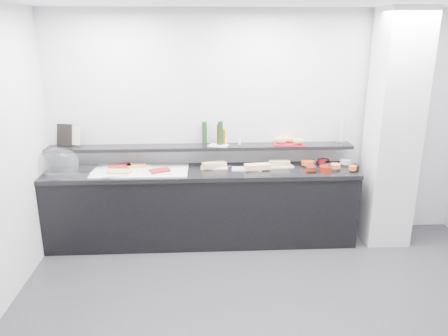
{
  "coord_description": "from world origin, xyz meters",
  "views": [
    {
      "loc": [
        -0.7,
        -3.13,
        2.42
      ],
      "look_at": [
        -0.45,
        1.45,
        1.0
      ],
      "focal_mm": 35.0,
      "sensor_mm": 36.0,
      "label": 1
    }
  ],
  "objects_px": {
    "framed_print": "(65,135)",
    "carafe": "(341,131)",
    "cloche_base": "(73,171)",
    "condiment_tray": "(218,145)",
    "bread_tray": "(289,143)",
    "sandwich_plate_mid": "(247,169)"
  },
  "relations": [
    {
      "from": "sandwich_plate_mid",
      "to": "carafe",
      "type": "bearing_deg",
      "value": 14.31
    },
    {
      "from": "condiment_tray",
      "to": "bread_tray",
      "type": "height_order",
      "value": "bread_tray"
    },
    {
      "from": "framed_print",
      "to": "carafe",
      "type": "height_order",
      "value": "carafe"
    },
    {
      "from": "sandwich_plate_mid",
      "to": "framed_print",
      "type": "distance_m",
      "value": 2.17
    },
    {
      "from": "condiment_tray",
      "to": "bread_tray",
      "type": "xyz_separation_m",
      "value": [
        0.84,
        0.04,
        0.0
      ]
    },
    {
      "from": "cloche_base",
      "to": "framed_print",
      "type": "xyz_separation_m",
      "value": [
        -0.13,
        0.25,
        0.36
      ]
    },
    {
      "from": "cloche_base",
      "to": "condiment_tray",
      "type": "distance_m",
      "value": 1.69
    },
    {
      "from": "sandwich_plate_mid",
      "to": "carafe",
      "type": "distance_m",
      "value": 1.23
    },
    {
      "from": "cloche_base",
      "to": "carafe",
      "type": "height_order",
      "value": "carafe"
    },
    {
      "from": "condiment_tray",
      "to": "carafe",
      "type": "height_order",
      "value": "carafe"
    },
    {
      "from": "sandwich_plate_mid",
      "to": "condiment_tray",
      "type": "height_order",
      "value": "condiment_tray"
    },
    {
      "from": "cloche_base",
      "to": "framed_print",
      "type": "distance_m",
      "value": 0.46
    },
    {
      "from": "condiment_tray",
      "to": "cloche_base",
      "type": "bearing_deg",
      "value": -155.25
    },
    {
      "from": "cloche_base",
      "to": "bread_tray",
      "type": "height_order",
      "value": "bread_tray"
    },
    {
      "from": "framed_print",
      "to": "bread_tray",
      "type": "distance_m",
      "value": 2.65
    },
    {
      "from": "condiment_tray",
      "to": "bread_tray",
      "type": "bearing_deg",
      "value": 22.53
    },
    {
      "from": "framed_print",
      "to": "cloche_base",
      "type": "bearing_deg",
      "value": -48.15
    },
    {
      "from": "sandwich_plate_mid",
      "to": "carafe",
      "type": "height_order",
      "value": "carafe"
    },
    {
      "from": "cloche_base",
      "to": "condiment_tray",
      "type": "bearing_deg",
      "value": 9.58
    },
    {
      "from": "cloche_base",
      "to": "bread_tray",
      "type": "bearing_deg",
      "value": 8.83
    },
    {
      "from": "bread_tray",
      "to": "carafe",
      "type": "relative_size",
      "value": 1.22
    },
    {
      "from": "sandwich_plate_mid",
      "to": "condiment_tray",
      "type": "relative_size",
      "value": 1.52
    }
  ]
}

